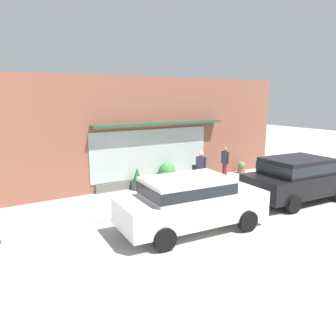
% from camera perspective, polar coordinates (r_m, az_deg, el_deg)
% --- Properties ---
extents(ground_plane, '(60.00, 60.00, 0.00)m').
position_cam_1_polar(ground_plane, '(13.09, 5.25, -5.52)').
color(ground_plane, '#B2AFA8').
extents(curb_strip, '(14.00, 0.24, 0.12)m').
position_cam_1_polar(curb_strip, '(12.92, 5.79, -5.50)').
color(curb_strip, '#B2B2AD').
rests_on(curb_strip, ground_plane).
extents(storefront, '(14.00, 0.81, 4.82)m').
position_cam_1_polar(storefront, '(15.21, -1.88, 6.12)').
color(storefront, '#935642').
rests_on(storefront, ground_plane).
extents(fire_hydrant, '(0.44, 0.41, 0.95)m').
position_cam_1_polar(fire_hydrant, '(13.92, 3.97, -2.38)').
color(fire_hydrant, gold).
rests_on(fire_hydrant, ground_plane).
extents(pedestrian_with_handbag, '(0.39, 0.64, 1.62)m').
position_cam_1_polar(pedestrian_with_handbag, '(14.64, 5.62, 0.20)').
color(pedestrian_with_handbag, '#232328').
rests_on(pedestrian_with_handbag, ground_plane).
extents(pedestrian_passerby, '(0.21, 0.51, 1.58)m').
position_cam_1_polar(pedestrian_passerby, '(16.37, 9.78, 1.30)').
color(pedestrian_passerby, '#8E333D').
rests_on(pedestrian_passerby, ground_plane).
extents(parked_car_black, '(4.49, 2.31, 1.70)m').
position_cam_1_polar(parked_car_black, '(13.71, 21.46, -1.40)').
color(parked_car_black, black).
rests_on(parked_car_black, ground_plane).
extents(parked_car_white, '(4.63, 2.19, 1.66)m').
position_cam_1_polar(parked_car_white, '(9.95, 3.86, -5.61)').
color(parked_car_white, white).
rests_on(parked_car_white, ground_plane).
extents(potted_plant_low_front, '(0.49, 0.49, 0.99)m').
position_cam_1_polar(potted_plant_low_front, '(14.40, -5.31, -1.93)').
color(potted_plant_low_front, '#4C4C51').
rests_on(potted_plant_low_front, ground_plane).
extents(potted_plant_window_right, '(0.76, 0.76, 1.04)m').
position_cam_1_polar(potted_plant_window_right, '(15.10, -0.14, -0.79)').
color(potted_plant_window_right, '#33473D').
rests_on(potted_plant_window_right, ground_plane).
extents(potted_plant_trailing_edge, '(0.40, 0.40, 0.60)m').
position_cam_1_polar(potted_plant_trailing_edge, '(17.96, 12.50, 0.10)').
color(potted_plant_trailing_edge, '#9E6042').
rests_on(potted_plant_trailing_edge, ground_plane).
extents(potted_plant_corner_tall, '(0.49, 0.49, 0.65)m').
position_cam_1_polar(potted_plant_corner_tall, '(16.34, 6.30, -0.71)').
color(potted_plant_corner_tall, '#4C4C51').
rests_on(potted_plant_corner_tall, ground_plane).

